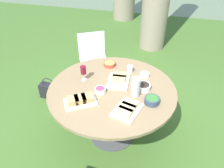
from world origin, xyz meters
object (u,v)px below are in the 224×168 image
object	(u,v)px
wine_glass	(83,71)
handbag	(50,90)
dining_table	(112,95)
water_pitcher	(136,87)
chair_near_left	(93,56)

from	to	relation	value
wine_glass	handbag	bearing A→B (deg)	151.70
dining_table	water_pitcher	bearing A→B (deg)	-11.00
wine_glass	handbag	distance (m)	1.20
water_pitcher	wine_glass	world-z (taller)	water_pitcher
water_pitcher	handbag	bearing A→B (deg)	158.78
wine_glass	handbag	xyz separation A→B (m)	(-0.81, 0.43, -0.77)
water_pitcher	wine_glass	distance (m)	0.66
water_pitcher	wine_glass	size ratio (longest dim) A/B	1.16
dining_table	handbag	world-z (taller)	dining_table
dining_table	wine_glass	xyz separation A→B (m)	(-0.37, 0.08, 0.24)
wine_glass	chair_near_left	bearing A→B (deg)	103.51
chair_near_left	handbag	xyz separation A→B (m)	(-0.56, -0.58, -0.40)
chair_near_left	wine_glass	distance (m)	1.11
wine_glass	handbag	size ratio (longest dim) A/B	0.51
water_pitcher	handbag	xyz separation A→B (m)	(-1.45, 0.56, -0.75)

